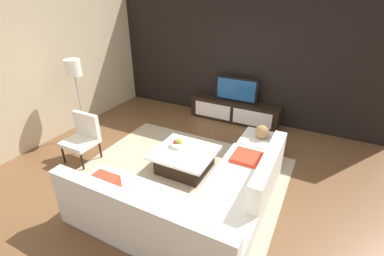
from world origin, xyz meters
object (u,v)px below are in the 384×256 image
at_px(television, 236,90).
at_px(ottoman, 260,147).
at_px(sectional_couch, 191,202).
at_px(fruit_bowl, 178,143).
at_px(accent_chair_near, 83,135).
at_px(floor_lamp, 74,73).
at_px(media_console, 235,111).
at_px(decorative_ball, 262,132).
at_px(coffee_table, 185,160).

relative_size(television, ottoman, 1.43).
relative_size(sectional_couch, fruit_bowl, 8.77).
height_order(television, accent_chair_near, television).
distance_m(sectional_couch, floor_lamp, 3.48).
bearing_deg(sectional_couch, media_console, 99.18).
xyz_separation_m(accent_chair_near, floor_lamp, (-0.68, 0.62, 0.89)).
bearing_deg(fruit_bowl, decorative_ball, 36.68).
bearing_deg(ottoman, fruit_bowl, -143.32).
bearing_deg(floor_lamp, media_console, 39.98).
xyz_separation_m(sectional_couch, floor_lamp, (-3.13, 1.08, 1.09)).
bearing_deg(floor_lamp, decorative_ball, 14.22).
height_order(coffee_table, ottoman, ottoman).
bearing_deg(coffee_table, floor_lamp, 177.32).
bearing_deg(ottoman, coffee_table, -135.90).
bearing_deg(floor_lamp, coffee_table, -2.68).
distance_m(floor_lamp, fruit_bowl, 2.50).
distance_m(coffee_table, decorative_ball, 1.50).
relative_size(media_console, coffee_table, 2.07).
bearing_deg(decorative_ball, floor_lamp, -165.78).
height_order(television, ottoman, television).
bearing_deg(floor_lamp, accent_chair_near, -42.51).
distance_m(media_console, floor_lamp, 3.57).
bearing_deg(decorative_ball, media_console, 126.51).
bearing_deg(coffee_table, sectional_couch, -56.95).
bearing_deg(media_console, sectional_couch, -80.82).
bearing_deg(media_console, ottoman, -53.49).
bearing_deg(sectional_couch, accent_chair_near, 169.40).
distance_m(television, fruit_bowl, 2.24).
bearing_deg(coffee_table, ottoman, 44.10).
relative_size(television, floor_lamp, 0.61).
bearing_deg(television, fruit_bowl, -97.30).
distance_m(sectional_couch, ottoman, 2.03).
height_order(accent_chair_near, ottoman, accent_chair_near).
height_order(coffee_table, decorative_ball, decorative_ball).
relative_size(television, accent_chair_near, 1.15).
bearing_deg(decorative_ball, ottoman, 0.00).
relative_size(television, sectional_couch, 0.41).
height_order(media_console, decorative_ball, decorative_ball).
xyz_separation_m(floor_lamp, ottoman, (3.55, 0.90, -1.18)).
relative_size(coffee_table, decorative_ball, 3.97).
bearing_deg(accent_chair_near, coffee_table, 17.21).
height_order(media_console, ottoman, media_console).
bearing_deg(ottoman, accent_chair_near, -152.07).
xyz_separation_m(coffee_table, fruit_bowl, (-0.18, 0.10, 0.23)).
xyz_separation_m(television, floor_lamp, (-2.60, -2.18, 0.59)).
distance_m(sectional_couch, coffee_table, 1.15).
xyz_separation_m(accent_chair_near, decorative_ball, (2.87, 1.52, 0.04)).
bearing_deg(accent_chair_near, sectional_couch, -8.90).
relative_size(coffee_table, ottoman, 1.45).
bearing_deg(sectional_couch, floor_lamp, 160.94).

